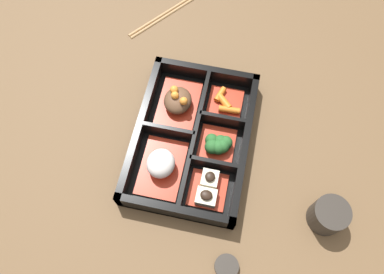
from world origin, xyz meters
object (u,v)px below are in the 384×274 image
(bowl_rice, at_px, (161,165))
(chopsticks, at_px, (165,14))
(tea_cup, at_px, (329,215))
(sauce_dish, at_px, (227,266))

(bowl_rice, bearing_deg, chopsticks, 12.93)
(bowl_rice, relative_size, chopsticks, 0.72)
(bowl_rice, height_order, chopsticks, bowl_rice)
(bowl_rice, distance_m, chopsticks, 0.41)
(bowl_rice, xyz_separation_m, chopsticks, (0.40, 0.09, -0.03))
(tea_cup, height_order, sauce_dish, tea_cup)
(chopsticks, distance_m, sauce_dish, 0.61)
(bowl_rice, bearing_deg, sauce_dish, -134.62)
(tea_cup, distance_m, chopsticks, 0.60)
(bowl_rice, relative_size, tea_cup, 1.89)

